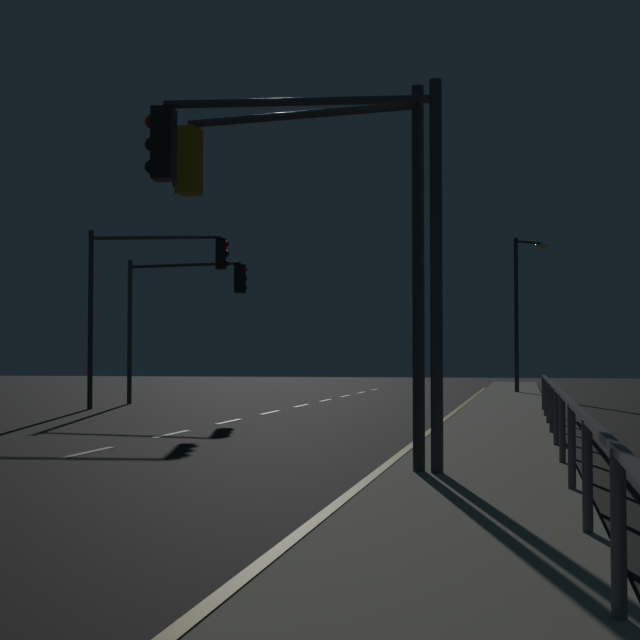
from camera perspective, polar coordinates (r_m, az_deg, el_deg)
name	(u,v)px	position (r m, az deg, el deg)	size (l,w,h in m)	color
ground_plane	(180,432)	(21.08, -8.20, -6.55)	(112.00, 112.00, 0.00)	black
sidewalk_right	(497,434)	(19.81, 10.33, -6.62)	(2.43, 77.00, 0.14)	#9E937F
lane_markings_center	(229,421)	(24.39, -5.36, -5.95)	(0.14, 50.00, 0.01)	silver
lane_edge_line	(443,420)	(24.88, 7.25, -5.87)	(0.14, 53.00, 0.01)	gold
traffic_light_near_left	(304,205)	(13.25, -0.97, 6.75)	(3.62, 0.64, 5.02)	#2D3033
traffic_light_far_center	(150,282)	(30.43, -9.95, 2.23)	(4.39, 0.76, 5.56)	#38383D
traffic_light_near_right	(304,196)	(12.72, -0.93, 7.30)	(3.87, 0.71, 5.06)	#38383D
traffic_light_overhead_east	(182,300)	(33.19, -8.13, 1.18)	(4.47, 0.88, 4.98)	#4C4C51
street_lamp_across_street	(522,298)	(42.06, 11.75, 1.26)	(1.46, 1.33, 6.52)	#2D3033
barrier_fence	(562,410)	(14.05, 14.03, -5.15)	(0.09, 27.66, 0.98)	#59595E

